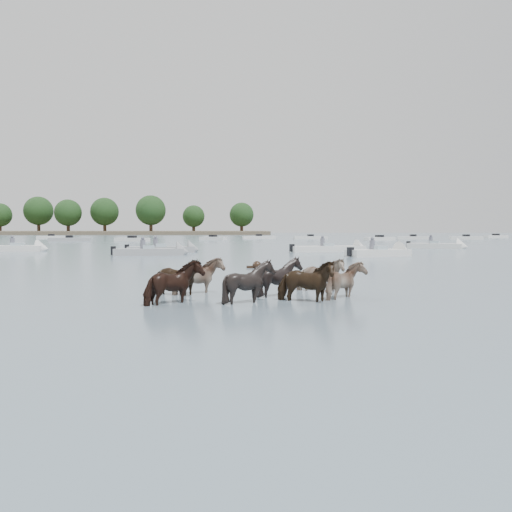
{
  "coord_description": "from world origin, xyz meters",
  "views": [
    {
      "loc": [
        1.63,
        -13.48,
        1.92
      ],
      "look_at": [
        2.08,
        2.15,
        1.1
      ],
      "focal_mm": 37.51,
      "sensor_mm": 36.0,
      "label": 1
    }
  ],
  "objects": [
    {
      "name": "motorboat_c",
      "position": [
        9.43,
        29.54,
        0.22
      ],
      "size": [
        6.64,
        2.8,
        1.92
      ],
      "rotation": [
        0.0,
        0.0,
        0.19
      ],
      "color": "silver",
      "rests_on": "ground"
    },
    {
      "name": "motorboat_a",
      "position": [
        -3.89,
        28.75,
        0.23
      ],
      "size": [
        5.87,
        2.63,
        1.92
      ],
      "rotation": [
        0.0,
        0.0,
        0.19
      ],
      "color": "gray",
      "rests_on": "ground"
    },
    {
      "name": "distant_flotilla",
      "position": [
        -0.73,
        73.35,
        0.26
      ],
      "size": [
        104.54,
        27.86,
        0.93
      ],
      "color": "silver",
      "rests_on": "ground"
    },
    {
      "name": "treeline",
      "position": [
        -68.47,
        152.8,
        6.55
      ],
      "size": [
        148.31,
        22.07,
        11.88
      ],
      "color": "#382619",
      "rests_on": "ground"
    },
    {
      "name": "motorboat_d",
      "position": [
        11.63,
        22.71,
        0.23
      ],
      "size": [
        5.04,
        3.12,
        1.92
      ],
      "rotation": [
        0.0,
        0.0,
        0.35
      ],
      "color": "silver",
      "rests_on": "ground"
    },
    {
      "name": "shoreline",
      "position": [
        -70.0,
        150.0,
        0.5
      ],
      "size": [
        160.0,
        30.0,
        1.0
      ],
      "primitive_type": "cube",
      "color": "#4C4233",
      "rests_on": "ground"
    },
    {
      "name": "motorboat_b",
      "position": [
        -4.14,
        24.56,
        0.23
      ],
      "size": [
        5.54,
        2.51,
        1.92
      ],
      "rotation": [
        0.0,
        0.0,
        0.18
      ],
      "color": "gray",
      "rests_on": "ground"
    },
    {
      "name": "motorboat_e",
      "position": [
        20.65,
        36.07,
        0.23
      ],
      "size": [
        5.45,
        4.09,
        1.92
      ],
      "rotation": [
        0.0,
        0.0,
        -0.53
      ],
      "color": "silver",
      "rests_on": "ground"
    },
    {
      "name": "pony_herd",
      "position": [
        1.96,
        1.08,
        0.43
      ],
      "size": [
        6.27,
        3.96,
        1.34
      ],
      "color": "black",
      "rests_on": "ground"
    },
    {
      "name": "ground",
      "position": [
        0.0,
        0.0,
        0.0
      ],
      "size": [
        400.0,
        400.0,
        0.0
      ],
      "primitive_type": "plane",
      "color": "slate",
      "rests_on": "ground"
    },
    {
      "name": "motorboat_f",
      "position": [
        -16.08,
        31.09,
        0.23
      ],
      "size": [
        4.76,
        1.84,
        1.92
      ],
      "rotation": [
        0.0,
        0.0,
        0.05
      ],
      "color": "silver",
      "rests_on": "ground"
    },
    {
      "name": "swimming_pony",
      "position": [
        2.36,
        12.08,
        0.1
      ],
      "size": [
        0.72,
        0.44,
        0.44
      ],
      "color": "black",
      "rests_on": "ground"
    }
  ]
}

